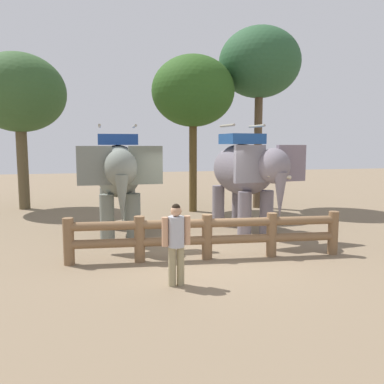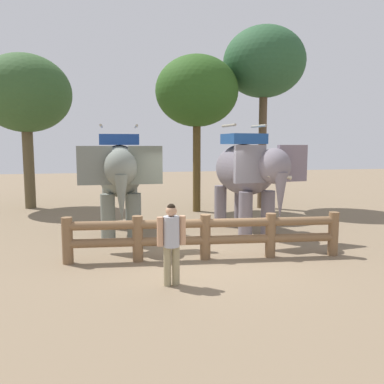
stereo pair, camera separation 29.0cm
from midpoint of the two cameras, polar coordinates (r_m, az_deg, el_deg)
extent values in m
plane|color=#7D6950|center=(9.19, 2.85, -9.77)|extent=(60.00, 60.00, 0.00)
cylinder|color=brown|center=(9.09, -16.95, -6.84)|extent=(0.24, 0.24, 1.05)
cylinder|color=brown|center=(8.93, -7.05, -6.83)|extent=(0.24, 0.24, 1.05)
cylinder|color=brown|center=(9.04, 2.90, -6.62)|extent=(0.24, 0.24, 1.05)
cylinder|color=brown|center=(9.41, 12.32, -6.23)|extent=(0.24, 0.24, 1.05)
cylinder|color=brown|center=(10.01, 20.81, -5.74)|extent=(0.24, 0.24, 1.05)
cylinder|color=brown|center=(9.06, 2.89, -7.08)|extent=(6.19, 0.82, 0.20)
cylinder|color=brown|center=(8.97, 2.91, -4.60)|extent=(6.19, 0.82, 0.20)
cylinder|color=slate|center=(10.96, -7.72, -3.59)|extent=(0.39, 0.39, 1.31)
cylinder|color=slate|center=(10.94, -11.49, -3.69)|extent=(0.39, 0.39, 1.31)
cylinder|color=slate|center=(12.70, -8.22, -2.17)|extent=(0.39, 0.39, 1.31)
cylinder|color=slate|center=(12.68, -11.47, -2.25)|extent=(0.39, 0.39, 1.31)
ellipsoid|color=slate|center=(11.67, -9.86, 3.08)|extent=(1.35, 2.96, 1.53)
ellipsoid|color=slate|center=(9.92, -9.62, 3.54)|extent=(0.85, 0.99, 0.93)
cube|color=slate|center=(10.08, -6.03, 3.96)|extent=(0.87, 0.14, 0.98)
cube|color=slate|center=(10.04, -13.28, 3.80)|extent=(0.87, 0.14, 0.98)
cone|color=slate|center=(9.65, -9.47, -1.01)|extent=(0.35, 0.35, 1.20)
cube|color=navy|center=(11.65, -9.95, 7.58)|extent=(1.13, 1.00, 0.31)
cylinder|color=#A59E8C|center=(11.68, -7.50, 9.54)|extent=(0.09, 0.88, 0.08)
cylinder|color=#A59E8C|center=(11.66, -12.48, 9.45)|extent=(0.09, 0.88, 0.08)
cylinder|color=slate|center=(11.58, 11.77, -3.08)|extent=(0.40, 0.40, 1.32)
cylinder|color=slate|center=(11.23, 8.59, -3.32)|extent=(0.40, 0.40, 1.32)
cylinder|color=slate|center=(13.12, 7.73, -1.84)|extent=(0.40, 0.40, 1.32)
cylinder|color=slate|center=(12.81, 4.84, -2.02)|extent=(0.40, 0.40, 1.32)
ellipsoid|color=slate|center=(12.04, 8.23, 3.30)|extent=(1.69, 3.12, 1.54)
ellipsoid|color=slate|center=(10.50, 12.71, 3.75)|extent=(0.96, 1.09, 0.94)
cube|color=slate|center=(10.96, 15.22, 4.09)|extent=(0.89, 0.24, 0.99)
cube|color=slate|center=(10.28, 9.31, 4.08)|extent=(0.89, 0.24, 0.99)
cone|color=slate|center=(10.28, 13.63, -0.56)|extent=(0.35, 0.35, 1.21)
cone|color=beige|center=(10.41, 14.20, 2.18)|extent=(0.41, 0.16, 0.17)
cone|color=beige|center=(10.22, 12.58, 2.14)|extent=(0.41, 0.16, 0.17)
cube|color=#225196|center=(12.02, 8.30, 7.71)|extent=(1.24, 1.13, 0.31)
cylinder|color=#A59E8C|center=(12.27, 10.45, 9.50)|extent=(0.19, 0.89, 0.08)
cylinder|color=#A59E8C|center=(11.80, 6.13, 9.69)|extent=(0.19, 0.89, 0.08)
cylinder|color=#998D67|center=(7.46, -1.24, -10.74)|extent=(0.14, 0.14, 0.75)
cylinder|color=#998D67|center=(7.42, -2.50, -10.85)|extent=(0.14, 0.14, 0.75)
cylinder|color=#ACB1BF|center=(7.26, -1.89, -5.83)|extent=(0.33, 0.33, 0.57)
cylinder|color=tan|center=(7.32, -0.26, -5.61)|extent=(0.12, 0.12, 0.54)
cylinder|color=tan|center=(7.21, -3.55, -5.82)|extent=(0.12, 0.12, 0.54)
sphere|color=tan|center=(7.19, -1.90, -2.80)|extent=(0.21, 0.21, 0.21)
sphere|color=black|center=(7.18, -1.91, -2.35)|extent=(0.16, 0.16, 0.16)
cylinder|color=brown|center=(16.58, 10.77, 6.42)|extent=(0.33, 0.33, 5.08)
ellipsoid|color=#295230|center=(16.92, 11.05, 18.20)|extent=(3.33, 3.33, 2.83)
cylinder|color=brown|center=(17.54, -22.41, 3.83)|extent=(0.43, 0.43, 3.73)
ellipsoid|color=#315228|center=(17.65, -22.84, 13.21)|extent=(3.71, 3.71, 3.15)
cylinder|color=brown|center=(15.41, 1.24, 4.20)|extent=(0.30, 0.30, 3.84)
ellipsoid|color=#2A521A|center=(15.54, 1.26, 14.59)|extent=(3.22, 3.22, 2.73)
camera|label=1|loc=(0.15, -89.19, 0.10)|focal=36.34mm
camera|label=2|loc=(0.15, 90.81, -0.10)|focal=36.34mm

